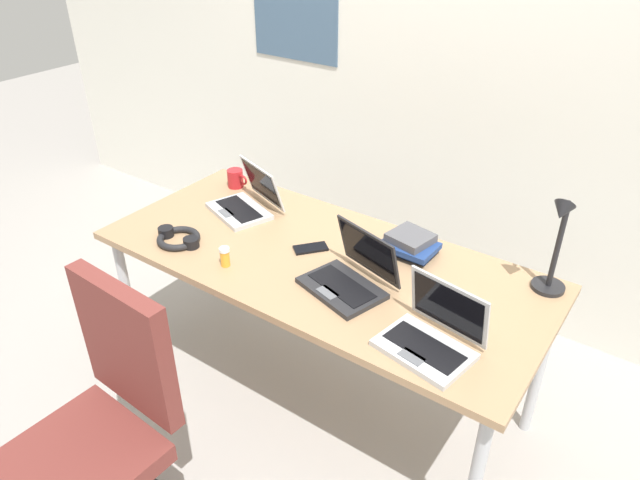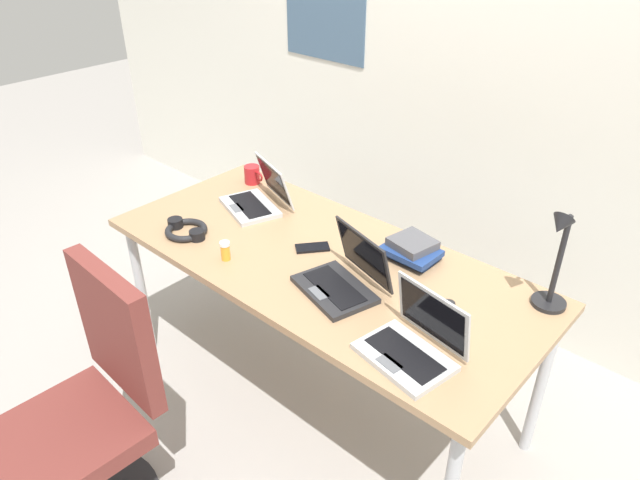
% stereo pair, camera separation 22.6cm
% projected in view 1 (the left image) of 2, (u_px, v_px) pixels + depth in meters
% --- Properties ---
extents(ground_plane, '(12.00, 12.00, 0.00)m').
position_uv_depth(ground_plane, '(320.00, 391.00, 2.69)').
color(ground_plane, gray).
extents(wall_back, '(6.00, 0.13, 2.60)m').
position_uv_depth(wall_back, '(452.00, 57.00, 2.78)').
color(wall_back, silver).
rests_on(wall_back, ground_plane).
extents(desk, '(1.80, 0.80, 0.74)m').
position_uv_depth(desk, '(320.00, 269.00, 2.33)').
color(desk, '#9E7A56').
rests_on(desk, ground_plane).
extents(desk_lamp, '(0.12, 0.18, 0.40)m').
position_uv_depth(desk_lamp, '(556.00, 247.00, 2.00)').
color(desk_lamp, black).
rests_on(desk_lamp, desk).
extents(laptop_back_right, '(0.35, 0.33, 0.22)m').
position_uv_depth(laptop_back_right, '(350.00, 277.00, 2.11)').
color(laptop_back_right, '#232326').
rests_on(laptop_back_right, desk).
extents(laptop_center, '(0.35, 0.34, 0.21)m').
position_uv_depth(laptop_center, '(246.00, 202.00, 2.61)').
color(laptop_center, '#B7BABC').
rests_on(laptop_center, desk).
extents(laptop_near_mouse, '(0.32, 0.28, 0.22)m').
position_uv_depth(laptop_near_mouse, '(431.00, 336.00, 1.83)').
color(laptop_near_mouse, '#B7BABC').
rests_on(laptop_near_mouse, desk).
extents(computer_mouse, '(0.08, 0.11, 0.03)m').
position_uv_depth(computer_mouse, '(451.00, 297.00, 2.05)').
color(computer_mouse, black).
rests_on(computer_mouse, desk).
extents(cell_phone, '(0.14, 0.15, 0.01)m').
position_uv_depth(cell_phone, '(311.00, 248.00, 2.35)').
color(cell_phone, black).
rests_on(cell_phone, desk).
extents(headphones, '(0.21, 0.18, 0.04)m').
position_uv_depth(headphones, '(179.00, 238.00, 2.40)').
color(headphones, black).
rests_on(headphones, desk).
extents(pill_bottle, '(0.04, 0.04, 0.08)m').
position_uv_depth(pill_bottle, '(225.00, 257.00, 2.23)').
color(pill_bottle, gold).
rests_on(pill_bottle, desk).
extents(book_stack, '(0.22, 0.18, 0.08)m').
position_uv_depth(book_stack, '(410.00, 244.00, 2.32)').
color(book_stack, navy).
rests_on(book_stack, desk).
extents(coffee_mug, '(0.11, 0.08, 0.09)m').
position_uv_depth(coffee_mug, '(236.00, 178.00, 2.82)').
color(coffee_mug, '#B21E23').
rests_on(coffee_mug, desk).
extents(office_chair, '(0.52, 0.55, 0.97)m').
position_uv_depth(office_chair, '(101.00, 449.00, 1.93)').
color(office_chair, black).
rests_on(office_chair, ground_plane).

